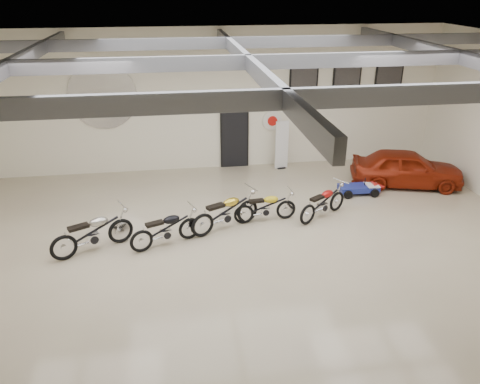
{
  "coord_description": "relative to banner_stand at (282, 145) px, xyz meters",
  "views": [
    {
      "loc": [
        -1.71,
        -10.3,
        6.38
      ],
      "look_at": [
        0.0,
        1.2,
        1.1
      ],
      "focal_mm": 35.0,
      "sensor_mm": 36.0,
      "label": 1
    }
  ],
  "objects": [
    {
      "name": "floor",
      "position": [
        -2.18,
        -5.5,
        -0.91
      ],
      "size": [
        16.0,
        12.0,
        0.01
      ],
      "primitive_type": "cube",
      "color": "#B5AA8A",
      "rests_on": "ground"
    },
    {
      "name": "ceiling",
      "position": [
        -2.18,
        -5.5,
        4.09
      ],
      "size": [
        16.0,
        12.0,
        0.01
      ],
      "primitive_type": "cube",
      "color": "slate",
      "rests_on": "back_wall"
    },
    {
      "name": "back_wall",
      "position": [
        -2.18,
        0.5,
        1.59
      ],
      "size": [
        16.0,
        0.02,
        5.0
      ],
      "primitive_type": "cube",
      "color": "#EFE8CE",
      "rests_on": "floor"
    },
    {
      "name": "ceiling_beams",
      "position": [
        -2.18,
        -5.5,
        3.84
      ],
      "size": [
        15.8,
        11.8,
        0.32
      ],
      "primitive_type": null,
      "color": "slate",
      "rests_on": "ceiling"
    },
    {
      "name": "door",
      "position": [
        -1.68,
        0.45,
        0.14
      ],
      "size": [
        0.92,
        0.08,
        2.1
      ],
      "primitive_type": "cube",
      "color": "black",
      "rests_on": "back_wall"
    },
    {
      "name": "logo_plaque",
      "position": [
        -6.18,
        0.45,
        1.89
      ],
      "size": [
        2.3,
        0.06,
        1.16
      ],
      "primitive_type": null,
      "color": "silver",
      "rests_on": "back_wall"
    },
    {
      "name": "poster_left",
      "position": [
        0.82,
        0.46,
        2.19
      ],
      "size": [
        1.05,
        0.08,
        1.35
      ],
      "primitive_type": null,
      "color": "black",
      "rests_on": "back_wall"
    },
    {
      "name": "poster_mid",
      "position": [
        2.42,
        0.46,
        2.19
      ],
      "size": [
        1.05,
        0.08,
        1.35
      ],
      "primitive_type": null,
      "color": "black",
      "rests_on": "back_wall"
    },
    {
      "name": "poster_right",
      "position": [
        4.02,
        0.46,
        2.19
      ],
      "size": [
        1.05,
        0.08,
        1.35
      ],
      "primitive_type": null,
      "color": "black",
      "rests_on": "back_wall"
    },
    {
      "name": "oil_sign",
      "position": [
        -0.28,
        0.45,
        0.79
      ],
      "size": [
        0.72,
        0.1,
        0.72
      ],
      "primitive_type": null,
      "color": "white",
      "rests_on": "back_wall"
    },
    {
      "name": "banner_stand",
      "position": [
        0.0,
        0.0,
        0.0
      ],
      "size": [
        0.52,
        0.28,
        1.83
      ],
      "primitive_type": null,
      "rotation": [
        0.0,
        0.0,
        0.18
      ],
      "color": "white",
      "rests_on": "floor"
    },
    {
      "name": "motorcycle_silver",
      "position": [
        -6.08,
        -4.98,
        -0.36
      ],
      "size": [
        2.19,
        1.54,
        1.1
      ],
      "primitive_type": null,
      "rotation": [
        0.0,
        0.0,
        0.47
      ],
      "color": "silver",
      "rests_on": "floor"
    },
    {
      "name": "motorcycle_black",
      "position": [
        -4.24,
        -4.96,
        -0.42
      ],
      "size": [
        1.99,
        1.25,
        0.99
      ],
      "primitive_type": null,
      "rotation": [
        0.0,
        0.0,
        0.38
      ],
      "color": "silver",
      "rests_on": "floor"
    },
    {
      "name": "motorcycle_gold",
      "position": [
        -2.59,
        -4.33,
        -0.36
      ],
      "size": [
        2.18,
        1.51,
        1.1
      ],
      "primitive_type": null,
      "rotation": [
        0.0,
        0.0,
        0.45
      ],
      "color": "silver",
      "rests_on": "floor"
    },
    {
      "name": "motorcycle_yellow",
      "position": [
        -1.41,
        -4.02,
        -0.44
      ],
      "size": [
        1.85,
        0.73,
        0.94
      ],
      "primitive_type": null,
      "rotation": [
        0.0,
        0.0,
        0.1
      ],
      "color": "silver",
      "rests_on": "floor"
    },
    {
      "name": "motorcycle_red",
      "position": [
        0.31,
        -4.03,
        -0.42
      ],
      "size": [
        1.9,
        1.51,
        0.98
      ],
      "primitive_type": null,
      "rotation": [
        0.0,
        0.0,
        0.57
      ],
      "color": "silver",
      "rests_on": "floor"
    },
    {
      "name": "go_kart",
      "position": [
        2.11,
        -2.63,
        -0.63
      ],
      "size": [
        1.58,
        0.74,
        0.57
      ],
      "primitive_type": null,
      "rotation": [
        0.0,
        0.0,
        -0.02
      ],
      "color": "navy",
      "rests_on": "floor"
    },
    {
      "name": "vintage_car",
      "position": [
        3.82,
        -2.14,
        -0.29
      ],
      "size": [
        2.38,
        3.89,
        1.24
      ],
      "primitive_type": "imported",
      "rotation": [
        0.0,
        0.0,
        1.3
      ],
      "color": "maroon",
      "rests_on": "floor"
    }
  ]
}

